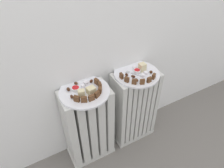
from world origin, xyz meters
The scene contains 37 objects.
radiator_left centered at (-0.17, 0.28, 0.28)m, with size 0.30×0.18×0.56m.
radiator_right centered at (0.17, 0.28, 0.28)m, with size 0.30×0.18×0.56m.
plate_left centered at (-0.17, 0.28, 0.57)m, with size 0.28×0.28×0.01m, color white.
plate_right centered at (0.17, 0.28, 0.57)m, with size 0.28×0.28×0.01m, color white.
dark_cake_slice_left_0 centered at (-0.24, 0.22, 0.59)m, with size 0.03×0.02×0.03m, color #56351E.
dark_cake_slice_left_1 centered at (-0.21, 0.20, 0.59)m, with size 0.03×0.02×0.03m, color #56351E.
dark_cake_slice_left_2 centered at (-0.17, 0.19, 0.59)m, with size 0.03×0.02×0.03m, color #56351E.
dark_cake_slice_left_3 centered at (-0.13, 0.20, 0.59)m, with size 0.03×0.02×0.03m, color #56351E.
dark_cake_slice_left_4 centered at (-0.10, 0.23, 0.59)m, with size 0.03×0.02×0.03m, color #56351E.
dark_cake_slice_left_5 centered at (-0.09, 0.26, 0.59)m, with size 0.03×0.02×0.03m, color #56351E.
dark_cake_slice_left_6 centered at (-0.09, 0.30, 0.59)m, with size 0.03×0.02×0.03m, color #56351E.
marble_cake_slice_left_0 centered at (-0.20, 0.25, 0.60)m, with size 0.04×0.03×0.04m, color beige.
marble_cake_slice_left_1 centered at (-0.15, 0.25, 0.59)m, with size 0.04×0.04×0.04m, color beige.
turkish_delight_left_0 centered at (-0.15, 0.32, 0.59)m, with size 0.02×0.02×0.02m, color white.
turkish_delight_left_1 centered at (-0.16, 0.28, 0.59)m, with size 0.02×0.02×0.02m, color white.
turkish_delight_left_2 centered at (-0.17, 0.31, 0.59)m, with size 0.02×0.02×0.02m, color white.
medjool_date_left_0 centered at (-0.19, 0.35, 0.59)m, with size 0.02×0.02×0.02m, color #3D1E0F.
medjool_date_left_1 centered at (-0.11, 0.33, 0.59)m, with size 0.03×0.02×0.02m, color #3D1E0F.
medjool_date_left_2 centered at (-0.25, 0.32, 0.58)m, with size 0.03×0.02×0.02m, color #3D1E0F.
medjool_date_left_3 centered at (-0.25, 0.26, 0.58)m, with size 0.03×0.01×0.02m, color #3D1E0F.
jam_bowl_left centered at (-0.21, 0.31, 0.59)m, with size 0.05×0.05×0.02m.
dark_cake_slice_right_0 centered at (0.06, 0.28, 0.59)m, with size 0.03×0.01×0.03m, color #56351E.
dark_cake_slice_right_1 centered at (0.07, 0.24, 0.59)m, with size 0.03×0.01×0.03m, color #56351E.
dark_cake_slice_right_2 centered at (0.10, 0.20, 0.59)m, with size 0.03×0.01×0.03m, color #56351E.
dark_cake_slice_right_3 centered at (0.14, 0.18, 0.59)m, with size 0.03×0.01×0.03m, color #56351E.
dark_cake_slice_right_4 centered at (0.18, 0.17, 0.59)m, with size 0.03×0.01×0.03m, color #56351E.
dark_cake_slice_right_5 centered at (0.23, 0.19, 0.59)m, with size 0.03×0.01×0.03m, color #56351E.
marble_cake_slice_right_0 centered at (0.22, 0.29, 0.60)m, with size 0.04×0.04×0.05m, color beige.
turkish_delight_right_0 centered at (0.18, 0.32, 0.59)m, with size 0.02×0.02×0.02m, color white.
turkish_delight_right_1 centered at (0.21, 0.24, 0.59)m, with size 0.02×0.02×0.02m, color white.
turkish_delight_right_2 centered at (0.18, 0.23, 0.59)m, with size 0.02×0.02×0.02m, color white.
medjool_date_right_0 centered at (0.10, 0.28, 0.59)m, with size 0.03×0.01×0.02m, color #3D1E0F.
medjool_date_right_1 centered at (0.13, 0.25, 0.58)m, with size 0.03×0.01×0.02m, color #3D1E0F.
medjool_date_right_2 centered at (0.13, 0.21, 0.58)m, with size 0.03×0.02×0.02m, color #3D1E0F.
medjool_date_right_3 centered at (0.25, 0.24, 0.58)m, with size 0.02×0.02×0.02m, color #3D1E0F.
jam_bowl_right centered at (0.17, 0.28, 0.59)m, with size 0.04×0.04×0.03m.
fork centered at (0.14, 0.29, 0.58)m, with size 0.06×0.09×0.00m.
Camera 1 is at (-0.45, -0.54, 1.31)m, focal length 32.85 mm.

